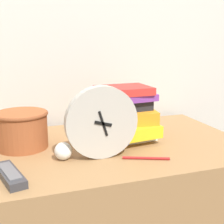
{
  "coord_description": "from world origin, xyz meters",
  "views": [
    {
      "loc": [
        -0.23,
        -0.64,
        1.11
      ],
      "look_at": [
        0.08,
        0.25,
        0.89
      ],
      "focal_mm": 50.0,
      "sensor_mm": 36.0,
      "label": 1
    }
  ],
  "objects_px": {
    "tv_remote": "(10,175)",
    "crumpled_paper_ball": "(63,151)",
    "pen": "(146,158)",
    "book_stack": "(121,114)",
    "desk_clock": "(102,122)",
    "basket": "(22,128)"
  },
  "relations": [
    {
      "from": "tv_remote",
      "to": "crumpled_paper_ball",
      "type": "distance_m",
      "value": 0.17
    },
    {
      "from": "basket",
      "to": "pen",
      "type": "relative_size",
      "value": 1.31
    },
    {
      "from": "desk_clock",
      "to": "basket",
      "type": "distance_m",
      "value": 0.27
    },
    {
      "from": "book_stack",
      "to": "pen",
      "type": "distance_m",
      "value": 0.21
    },
    {
      "from": "tv_remote",
      "to": "pen",
      "type": "relative_size",
      "value": 1.25
    },
    {
      "from": "tv_remote",
      "to": "crumpled_paper_ball",
      "type": "bearing_deg",
      "value": 29.06
    },
    {
      "from": "crumpled_paper_ball",
      "to": "basket",
      "type": "bearing_deg",
      "value": 126.11
    },
    {
      "from": "desk_clock",
      "to": "basket",
      "type": "height_order",
      "value": "desk_clock"
    },
    {
      "from": "crumpled_paper_ball",
      "to": "desk_clock",
      "type": "bearing_deg",
      "value": -10.42
    },
    {
      "from": "crumpled_paper_ball",
      "to": "pen",
      "type": "xyz_separation_m",
      "value": [
        0.22,
        -0.08,
        -0.02
      ]
    },
    {
      "from": "desk_clock",
      "to": "crumpled_paper_ball",
      "type": "bearing_deg",
      "value": 169.58
    },
    {
      "from": "desk_clock",
      "to": "basket",
      "type": "bearing_deg",
      "value": 142.69
    },
    {
      "from": "book_stack",
      "to": "pen",
      "type": "xyz_separation_m",
      "value": [
        0.0,
        -0.2,
        -0.08
      ]
    },
    {
      "from": "desk_clock",
      "to": "tv_remote",
      "type": "relative_size",
      "value": 1.32
    },
    {
      "from": "desk_clock",
      "to": "crumpled_paper_ball",
      "type": "height_order",
      "value": "desk_clock"
    },
    {
      "from": "crumpled_paper_ball",
      "to": "pen",
      "type": "distance_m",
      "value": 0.24
    },
    {
      "from": "desk_clock",
      "to": "book_stack",
      "type": "distance_m",
      "value": 0.18
    },
    {
      "from": "desk_clock",
      "to": "book_stack",
      "type": "relative_size",
      "value": 0.85
    },
    {
      "from": "book_stack",
      "to": "basket",
      "type": "height_order",
      "value": "book_stack"
    },
    {
      "from": "pen",
      "to": "tv_remote",
      "type": "bearing_deg",
      "value": -179.2
    },
    {
      "from": "book_stack",
      "to": "tv_remote",
      "type": "relative_size",
      "value": 1.55
    },
    {
      "from": "desk_clock",
      "to": "pen",
      "type": "distance_m",
      "value": 0.16
    }
  ]
}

